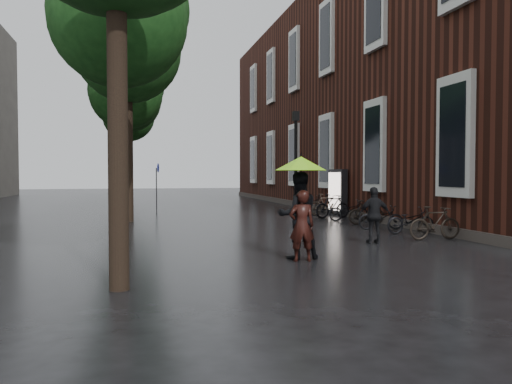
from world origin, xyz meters
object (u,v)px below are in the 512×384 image
object	(u,v)px
person_burgundy	(302,226)
parked_bicycles	(355,211)
ad_lightbox	(337,192)
pedestrian_walking	(374,215)
person_black	(298,216)
lamp_post	(296,157)

from	to	relation	value
person_burgundy	parked_bicycles	distance (m)	9.05
person_burgundy	ad_lightbox	bearing A→B (deg)	-112.25
person_burgundy	pedestrian_walking	world-z (taller)	person_burgundy
pedestrian_walking	parked_bicycles	size ratio (longest dim) A/B	0.14
person_black	parked_bicycles	size ratio (longest dim) A/B	0.18
person_black	ad_lightbox	world-z (taller)	ad_lightbox
parked_bicycles	ad_lightbox	xyz separation A→B (m)	(0.64, 3.24, 0.60)
person_burgundy	ad_lightbox	xyz separation A→B (m)	(5.49, 10.87, 0.29)
pedestrian_walking	lamp_post	bearing A→B (deg)	-74.56
pedestrian_walking	parked_bicycles	bearing A→B (deg)	-102.50
person_black	lamp_post	bearing A→B (deg)	-107.15
pedestrian_walking	ad_lightbox	bearing A→B (deg)	-99.20
parked_bicycles	pedestrian_walking	bearing A→B (deg)	-110.32
person_burgundy	pedestrian_walking	bearing A→B (deg)	-138.28
person_burgundy	ad_lightbox	world-z (taller)	ad_lightbox
person_black	lamp_post	distance (m)	7.15
person_burgundy	ad_lightbox	distance (m)	12.18
person_black	pedestrian_walking	world-z (taller)	person_black
person_black	ad_lightbox	bearing A→B (deg)	-116.47
lamp_post	parked_bicycles	bearing A→B (deg)	14.77
parked_bicycles	ad_lightbox	bearing A→B (deg)	78.84
ad_lightbox	pedestrian_walking	bearing A→B (deg)	-109.50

